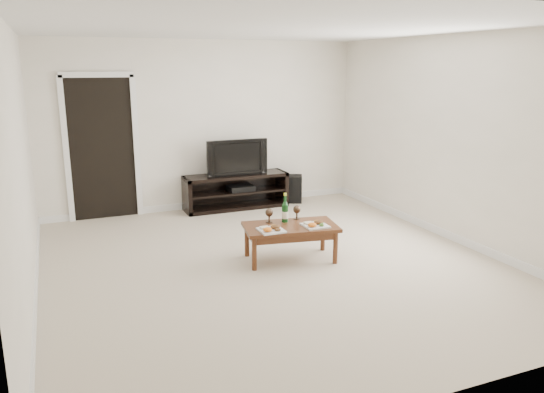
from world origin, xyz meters
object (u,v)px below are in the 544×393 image
Objects in this scene: television at (235,157)px; media_console at (236,191)px; coffee_table at (290,243)px; subwoofer at (293,189)px.

media_console is at bearing -0.37° from television.
media_console is 1.69× the size of television.
coffee_table is at bearing -94.15° from television.
subwoofer is at bearing 1.36° from television.
subwoofer is 2.73m from coffee_table.
subwoofer is (1.01, 0.03, -0.05)m from media_console.
subwoofer is (1.01, 0.03, -0.61)m from television.
media_console reaches higher than coffee_table.
media_console is 1.54× the size of coffee_table.
television is (-0.00, 0.00, 0.56)m from media_console.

